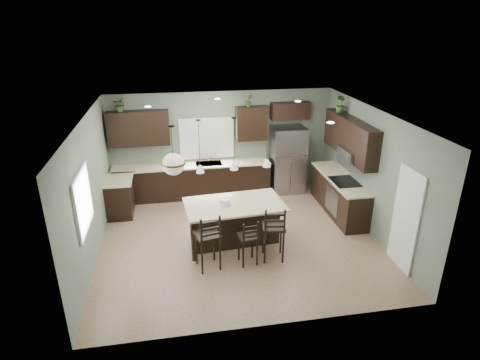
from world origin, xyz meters
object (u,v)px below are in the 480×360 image
(bar_stool_left, at_px, (208,241))
(plant_back_left, at_px, (120,104))
(serving_dish, at_px, (225,202))
(bar_stool_right, at_px, (273,232))
(refrigerator, at_px, (287,160))
(kitchen_island, at_px, (234,223))
(bar_stool_center, at_px, (248,241))

(bar_stool_left, xyz_separation_m, plant_back_left, (-1.76, 3.52, 1.98))
(bar_stool_left, relative_size, plant_back_left, 3.28)
(serving_dish, bearing_deg, bar_stool_right, -41.39)
(bar_stool_left, bearing_deg, refrigerator, 40.08)
(bar_stool_left, relative_size, bar_stool_right, 1.00)
(kitchen_island, distance_m, plant_back_left, 4.17)
(kitchen_island, xyz_separation_m, bar_stool_right, (0.67, -0.78, 0.14))
(bar_stool_left, height_order, bar_stool_right, same)
(kitchen_island, relative_size, bar_stool_right, 1.73)
(refrigerator, distance_m, bar_stool_left, 4.23)
(serving_dish, distance_m, bar_stool_left, 1.05)
(kitchen_island, distance_m, bar_stool_center, 0.87)
(bar_stool_right, bearing_deg, serving_dish, 146.41)
(bar_stool_center, height_order, plant_back_left, plant_back_left)
(kitchen_island, xyz_separation_m, bar_stool_center, (0.13, -0.86, 0.04))
(bar_stool_right, bearing_deg, bar_stool_left, -168.16)
(serving_dish, bearing_deg, bar_stool_center, -68.43)
(refrigerator, bearing_deg, plant_back_left, 177.87)
(serving_dish, distance_m, plant_back_left, 3.82)
(refrigerator, relative_size, plant_back_left, 5.02)
(kitchen_island, height_order, serving_dish, serving_dish)
(kitchen_island, height_order, plant_back_left, plant_back_left)
(bar_stool_center, bearing_deg, bar_stool_left, 173.23)
(refrigerator, relative_size, serving_dish, 7.71)
(kitchen_island, height_order, bar_stool_center, bar_stool_center)
(bar_stool_right, bearing_deg, plant_back_left, 139.81)
(kitchen_island, bearing_deg, plant_back_left, 127.98)
(refrigerator, xyz_separation_m, plant_back_left, (-4.31, 0.16, 1.66))
(bar_stool_center, relative_size, plant_back_left, 2.70)
(serving_dish, xyz_separation_m, bar_stool_left, (-0.46, -0.86, -0.39))
(bar_stool_center, bearing_deg, plant_back_left, 118.25)
(refrigerator, xyz_separation_m, kitchen_island, (-1.89, -2.49, -0.46))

